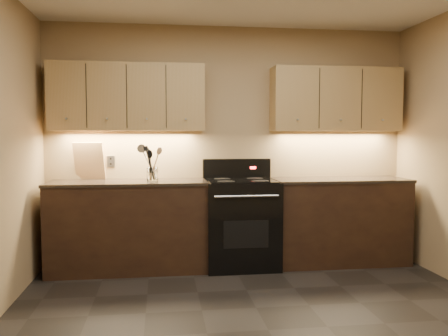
{
  "coord_description": "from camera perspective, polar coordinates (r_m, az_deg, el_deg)",
  "views": [
    {
      "loc": [
        -0.76,
        -3.26,
        1.41
      ],
      "look_at": [
        -0.13,
        1.45,
        1.07
      ],
      "focal_mm": 38.0,
      "sensor_mm": 36.0,
      "label": 1
    }
  ],
  "objects": [
    {
      "name": "floor",
      "position": [
        3.63,
        5.36,
        -18.84
      ],
      "size": [
        4.0,
        4.0,
        0.0
      ],
      "primitive_type": "plane",
      "color": "black",
      "rests_on": "ground"
    },
    {
      "name": "wall_back",
      "position": [
        5.31,
        0.61,
        2.85
      ],
      "size": [
        4.0,
        0.04,
        2.6
      ],
      "primitive_type": "cube",
      "color": "#A0885E",
      "rests_on": "ground"
    },
    {
      "name": "counter_left",
      "position": [
        5.06,
        -11.42,
        -6.8
      ],
      "size": [
        1.62,
        0.62,
        0.93
      ],
      "color": "black",
      "rests_on": "ground"
    },
    {
      "name": "counter_right",
      "position": [
        5.4,
        13.63,
        -6.14
      ],
      "size": [
        1.46,
        0.62,
        0.93
      ],
      "color": "black",
      "rests_on": "ground"
    },
    {
      "name": "stove",
      "position": [
        5.09,
        2.02,
        -6.49
      ],
      "size": [
        0.76,
        0.68,
        1.14
      ],
      "color": "black",
      "rests_on": "ground"
    },
    {
      "name": "upper_cab_left",
      "position": [
        5.13,
        -11.52,
        8.32
      ],
      "size": [
        1.6,
        0.3,
        0.7
      ],
      "primitive_type": "cube",
      "color": "#A38451",
      "rests_on": "wall_back"
    },
    {
      "name": "upper_cab_right",
      "position": [
        5.48,
        13.29,
        8.02
      ],
      "size": [
        1.44,
        0.3,
        0.7
      ],
      "primitive_type": "cube",
      "color": "#A38451",
      "rests_on": "wall_back"
    },
    {
      "name": "outlet_plate",
      "position": [
        5.29,
        -13.47,
        0.78
      ],
      "size": [
        0.08,
        0.01,
        0.12
      ],
      "primitive_type": "cube",
      "color": "#B2B5BA",
      "rests_on": "wall_back"
    },
    {
      "name": "utensil_crock",
      "position": [
        4.96,
        -8.61,
        -0.79
      ],
      "size": [
        0.14,
        0.14,
        0.14
      ],
      "color": "white",
      "rests_on": "counter_left"
    },
    {
      "name": "cutting_board",
      "position": [
        5.26,
        -15.91,
        0.83
      ],
      "size": [
        0.34,
        0.19,
        0.4
      ],
      "primitive_type": "cube",
      "rotation": [
        0.25,
        0.0,
        -0.21
      ],
      "color": "tan",
      "rests_on": "counter_left"
    },
    {
      "name": "wooden_spoon",
      "position": [
        4.95,
        -8.93,
        0.61
      ],
      "size": [
        0.17,
        0.08,
        0.34
      ],
      "primitive_type": null,
      "rotation": [
        -0.01,
        0.33,
        0.12
      ],
      "color": "tan",
      "rests_on": "utensil_crock"
    },
    {
      "name": "black_spoon",
      "position": [
        4.99,
        -8.71,
        0.39
      ],
      "size": [
        0.08,
        0.11,
        0.31
      ],
      "primitive_type": null,
      "rotation": [
        0.15,
        -0.06,
        -0.04
      ],
      "color": "black",
      "rests_on": "utensil_crock"
    },
    {
      "name": "black_turner",
      "position": [
        4.94,
        -8.46,
        0.75
      ],
      "size": [
        0.18,
        0.14,
        0.38
      ],
      "primitive_type": null,
      "rotation": [
        -0.18,
        -0.19,
        0.34
      ],
      "color": "black",
      "rests_on": "utensil_crock"
    },
    {
      "name": "steel_spatula",
      "position": [
        4.96,
        -8.31,
        0.63
      ],
      "size": [
        0.19,
        0.15,
        0.36
      ],
      "primitive_type": null,
      "rotation": [
        -0.03,
        -0.28,
        -0.33
      ],
      "color": "silver",
      "rests_on": "utensil_crock"
    },
    {
      "name": "steel_skimmer",
      "position": [
        4.95,
        -8.15,
        0.81
      ],
      "size": [
        0.25,
        0.13,
        0.39
      ],
      "primitive_type": null,
      "rotation": [
        -0.13,
        -0.43,
        0.12
      ],
      "color": "silver",
      "rests_on": "utensil_crock"
    }
  ]
}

